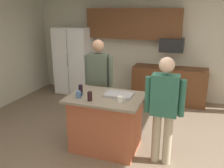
% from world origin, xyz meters
% --- Properties ---
extents(floor, '(7.04, 7.04, 0.00)m').
position_xyz_m(floor, '(0.00, 0.00, 0.00)').
color(floor, '#7F6B56').
rests_on(floor, ground).
extents(back_wall, '(6.40, 0.10, 2.60)m').
position_xyz_m(back_wall, '(0.00, 2.80, 1.30)').
color(back_wall, beige).
rests_on(back_wall, ground).
extents(cabinet_run_upper, '(2.40, 0.38, 0.75)m').
position_xyz_m(cabinet_run_upper, '(-0.40, 2.60, 1.93)').
color(cabinet_run_upper, brown).
extents(cabinet_run_lower, '(1.80, 0.63, 0.90)m').
position_xyz_m(cabinet_run_lower, '(0.60, 2.48, 0.45)').
color(cabinet_run_lower, brown).
rests_on(cabinet_run_lower, ground).
extents(refrigerator, '(0.95, 0.76, 1.83)m').
position_xyz_m(refrigerator, '(-2.00, 2.38, 0.91)').
color(refrigerator, white).
rests_on(refrigerator, ground).
extents(microwave_over_range, '(0.56, 0.40, 0.32)m').
position_xyz_m(microwave_over_range, '(0.60, 2.50, 1.45)').
color(microwave_over_range, black).
extents(kitchen_island, '(1.19, 0.88, 0.93)m').
position_xyz_m(kitchen_island, '(-0.13, -0.06, 0.47)').
color(kitchen_island, '#AD5638').
rests_on(kitchen_island, ground).
extents(person_host_foreground, '(0.57, 0.23, 1.74)m').
position_xyz_m(person_host_foreground, '(-0.55, 0.65, 1.01)').
color(person_host_foreground, tan).
rests_on(person_host_foreground, ground).
extents(person_guest_right, '(0.57, 0.22, 1.65)m').
position_xyz_m(person_guest_right, '(0.81, -0.16, 0.95)').
color(person_guest_right, tan).
rests_on(person_guest_right, ground).
extents(mug_blue_stoneware, '(0.12, 0.08, 0.11)m').
position_xyz_m(mug_blue_stoneware, '(-0.52, -0.26, 0.99)').
color(mug_blue_stoneware, '#4C6B99').
rests_on(mug_blue_stoneware, kitchen_island).
extents(glass_dark_ale, '(0.07, 0.07, 0.14)m').
position_xyz_m(glass_dark_ale, '(-0.29, -0.32, 1.00)').
color(glass_dark_ale, black).
rests_on(glass_dark_ale, kitchen_island).
extents(mug_ceramic_white, '(0.12, 0.08, 0.10)m').
position_xyz_m(mug_ceramic_white, '(0.17, -0.24, 0.98)').
color(mug_ceramic_white, white).
rests_on(mug_ceramic_white, kitchen_island).
extents(glass_short_whisky, '(0.07, 0.07, 0.16)m').
position_xyz_m(glass_short_whisky, '(-0.55, -0.12, 1.01)').
color(glass_short_whisky, black).
rests_on(glass_short_whisky, kitchen_island).
extents(serving_tray, '(0.44, 0.30, 0.04)m').
position_xyz_m(serving_tray, '(0.06, 0.02, 0.95)').
color(serving_tray, '#B7B7BC').
rests_on(serving_tray, kitchen_island).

